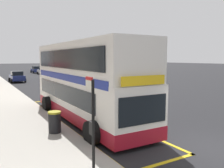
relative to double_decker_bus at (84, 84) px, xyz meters
The scene contains 9 objects.
ground_plane 25.23m from the double_decker_bus, 84.40° to the left, with size 260.00×260.00×0.00m, color black.
double_decker_bus is the anchor object (origin of this frame).
bus_bay_markings 2.06m from the double_decker_bus, 117.09° to the left, with size 3.01×13.79×0.01m.
bus_stop_sign 6.72m from the double_decker_bus, 111.45° to the right, with size 0.09×0.51×2.85m.
parked_car_white_far 39.63m from the double_decker_bus, 79.53° to the left, with size 2.09×4.20×1.62m.
parked_car_silver_across 27.99m from the double_decker_bus, 79.31° to the left, with size 2.09×4.20×1.62m.
parked_car_navy_kerbside 45.98m from the double_decker_bus, 81.17° to the left, with size 2.09×4.20×1.62m.
parked_car_navy_ahead 24.80m from the double_decker_bus, 90.42° to the left, with size 2.09×4.20×1.62m.
litter_bin 3.45m from the double_decker_bus, 139.29° to the right, with size 0.59×0.59×0.98m.
Camera 1 is at (-7.81, -5.47, 3.54)m, focal length 37.58 mm.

